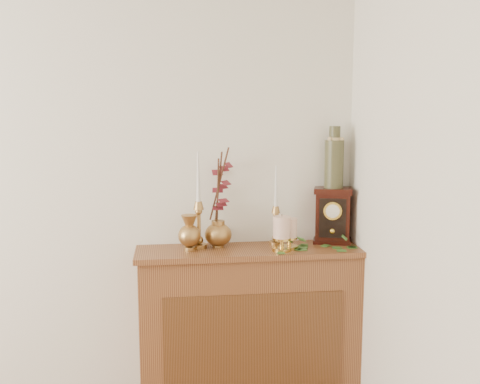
{
  "coord_description": "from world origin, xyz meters",
  "views": [
    {
      "loc": [
        0.98,
        -0.85,
        1.69
      ],
      "look_at": [
        1.34,
        2.05,
        1.25
      ],
      "focal_mm": 42.0,
      "sensor_mm": 36.0,
      "label": 1
    }
  ],
  "objects": [
    {
      "name": "ivy_garland",
      "position": [
        1.77,
        2.03,
        0.94
      ],
      "size": [
        0.46,
        0.16,
        0.08
      ],
      "rotation": [
        0.0,
        0.0,
        -0.14
      ],
      "color": "#396627",
      "rests_on": "console_shelf"
    },
    {
      "name": "ginger_jar",
      "position": [
        1.25,
        2.19,
        1.18
      ],
      "size": [
        0.23,
        0.24,
        0.55
      ],
      "rotation": [
        0.0,
        0.0,
        0.39
      ],
      "color": "#AF8646",
      "rests_on": "console_shelf"
    },
    {
      "name": "candlestick_left",
      "position": [
        1.12,
        2.14,
        1.1
      ],
      "size": [
        0.09,
        0.09,
        0.53
      ],
      "rotation": [
        0.0,
        0.0,
        0.01
      ],
      "color": "#AF8646",
      "rests_on": "console_shelf"
    },
    {
      "name": "candlestick_center",
      "position": [
        1.55,
        2.16,
        1.08
      ],
      "size": [
        0.07,
        0.07,
        0.44
      ],
      "rotation": [
        0.0,
        0.0,
        0.25
      ],
      "color": "#AF8646",
      "rests_on": "console_shelf"
    },
    {
      "name": "mantel_clock",
      "position": [
        1.88,
        2.17,
        1.08
      ],
      "size": [
        0.24,
        0.2,
        0.31
      ],
      "rotation": [
        0.0,
        0.0,
        -0.3
      ],
      "color": "#39120B",
      "rests_on": "console_shelf"
    },
    {
      "name": "pillar_candle_left",
      "position": [
        1.56,
        2.02,
        1.03
      ],
      "size": [
        0.1,
        0.1,
        0.2
      ],
      "rotation": [
        0.0,
        0.0,
        0.38
      ],
      "color": "gold",
      "rests_on": "console_shelf"
    },
    {
      "name": "pillar_candle_right",
      "position": [
        1.61,
        2.06,
        1.02
      ],
      "size": [
        0.09,
        0.09,
        0.18
      ],
      "rotation": [
        0.0,
        0.0,
        -0.2
      ],
      "color": "gold",
      "rests_on": "console_shelf"
    },
    {
      "name": "console_shelf",
      "position": [
        1.4,
        2.1,
        0.44
      ],
      "size": [
        1.24,
        0.34,
        0.93
      ],
      "color": "brown",
      "rests_on": "ground"
    },
    {
      "name": "ceramic_vase",
      "position": [
        1.88,
        2.18,
        1.4
      ],
      "size": [
        0.11,
        0.11,
        0.34
      ],
      "rotation": [
        0.0,
        0.0,
        -0.3
      ],
      "color": "#193325",
      "rests_on": "mantel_clock"
    },
    {
      "name": "bud_vase",
      "position": [
        1.07,
        2.09,
        1.03
      ],
      "size": [
        0.12,
        0.12,
        0.19
      ],
      "rotation": [
        0.0,
        0.0,
        0.03
      ],
      "color": "#AF8646",
      "rests_on": "console_shelf"
    }
  ]
}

